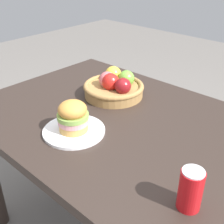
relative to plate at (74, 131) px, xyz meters
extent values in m
cube|color=#2D231E|center=(0.12, 0.20, -0.03)|extent=(1.40, 0.90, 0.04)
cylinder|color=#2D231E|center=(-0.50, 0.57, -0.40)|extent=(0.07, 0.07, 0.71)
cylinder|color=white|center=(0.00, 0.00, 0.00)|extent=(0.24, 0.24, 0.01)
cylinder|color=tan|center=(0.00, 0.00, 0.02)|extent=(0.11, 0.11, 0.03)
cylinder|color=pink|center=(0.00, 0.00, 0.05)|extent=(0.12, 0.12, 0.02)
cylinder|color=#84A84C|center=(0.00, 0.00, 0.07)|extent=(0.12, 0.12, 0.02)
ellipsoid|color=gold|center=(0.00, 0.00, 0.09)|extent=(0.11, 0.11, 0.07)
cylinder|color=red|center=(0.52, -0.03, 0.05)|extent=(0.07, 0.07, 0.12)
cylinder|color=silver|center=(0.52, -0.03, 0.12)|extent=(0.06, 0.06, 0.00)
cylinder|color=#9E7542|center=(-0.11, 0.34, 0.02)|extent=(0.28, 0.28, 0.05)
torus|color=#9E7542|center=(-0.11, 0.34, 0.04)|extent=(0.29, 0.29, 0.02)
sphere|color=maroon|center=(-0.03, 0.33, 0.07)|extent=(0.08, 0.08, 0.08)
sphere|color=#6BAD38|center=(-0.08, 0.41, 0.07)|extent=(0.08, 0.08, 0.08)
sphere|color=gold|center=(-0.16, 0.40, 0.07)|extent=(0.08, 0.08, 0.08)
sphere|color=#D16066|center=(-0.13, 0.33, 0.07)|extent=(0.08, 0.08, 0.08)
sphere|color=red|center=(-0.10, 0.32, 0.07)|extent=(0.08, 0.08, 0.08)
camera|label=1|loc=(0.76, -0.61, 0.62)|focal=47.09mm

